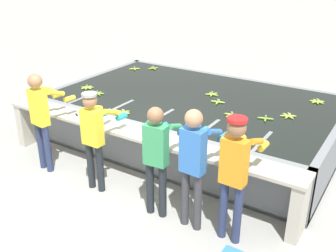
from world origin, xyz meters
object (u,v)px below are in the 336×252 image
banana_bunch_floating_0 (97,94)px  banana_bunch_floating_8 (153,68)px  banana_bunch_floating_4 (212,94)px  knife_0 (77,116)px  worker_1 (94,133)px  banana_bunch_floating_2 (87,88)px  banana_bunch_floating_6 (317,102)px  worker_3 (194,158)px  worker_4 (235,168)px  worker_0 (41,113)px  banana_bunch_floating_7 (218,102)px  banana_bunch_floating_10 (123,113)px  banana_bunch_ledge_0 (237,155)px  banana_bunch_floating_3 (135,69)px  banana_bunch_floating_5 (265,118)px  banana_bunch_floating_1 (232,115)px  banana_bunch_floating_9 (288,116)px  worker_2 (157,152)px

banana_bunch_floating_0 → banana_bunch_floating_8: size_ratio=1.08×
banana_bunch_floating_4 → knife_0: bearing=-122.3°
worker_1 → banana_bunch_floating_4: worker_1 is taller
banana_bunch_floating_2 → banana_bunch_floating_6: size_ratio=1.00×
worker_3 → worker_4: worker_4 is taller
worker_3 → worker_4: size_ratio=1.00×
banana_bunch_floating_0 → worker_0: bearing=-83.8°
banana_bunch_floating_2 → banana_bunch_floating_7: size_ratio=1.00×
worker_0 → banana_bunch_floating_4: worker_0 is taller
banana_bunch_floating_10 → banana_bunch_ledge_0: size_ratio=1.06×
worker_4 → banana_bunch_floating_6: 3.40m
banana_bunch_floating_4 → banana_bunch_floating_7: 0.44m
banana_bunch_floating_3 → banana_bunch_floating_4: same height
banana_bunch_floating_2 → banana_bunch_floating_4: bearing=23.1°
banana_bunch_floating_5 → banana_bunch_floating_7: bearing=163.8°
worker_0 → worker_4: worker_4 is taller
banana_bunch_floating_5 → banana_bunch_floating_6: bearing=68.1°
worker_4 → banana_bunch_floating_1: 2.11m
worker_1 → banana_bunch_floating_1: size_ratio=5.78×
banana_bunch_floating_5 → banana_bunch_floating_9: 0.43m
banana_bunch_ledge_0 → worker_4: bearing=-69.9°
worker_1 → worker_3: worker_3 is taller
banana_bunch_floating_0 → banana_bunch_ledge_0: size_ratio=1.07×
banana_bunch_floating_3 → banana_bunch_floating_10: (1.56, -2.41, -0.00)m
worker_3 → knife_0: 2.59m
banana_bunch_floating_6 → worker_0: bearing=-136.7°
banana_bunch_floating_3 → banana_bunch_floating_10: same height
banana_bunch_floating_5 → worker_2: bearing=-109.7°
banana_bunch_floating_5 → banana_bunch_floating_6: 1.42m
worker_1 → knife_0: bearing=150.3°
banana_bunch_floating_4 → banana_bunch_ledge_0: (1.44, -2.12, 0.00)m
worker_2 → banana_bunch_floating_2: worker_2 is taller
worker_1 → worker_2: bearing=-1.9°
worker_2 → banana_bunch_floating_4: 2.82m
banana_bunch_floating_0 → banana_bunch_floating_7: 2.39m
banana_bunch_ledge_0 → worker_3: bearing=-118.1°
worker_2 → banana_bunch_floating_6: size_ratio=5.86×
worker_3 → banana_bunch_floating_0: 3.42m
banana_bunch_floating_7 → banana_bunch_floating_9: 1.32m
banana_bunch_floating_4 → knife_0: size_ratio=0.90×
worker_1 → banana_bunch_floating_2: (-1.76, 1.71, -0.07)m
banana_bunch_floating_5 → banana_bunch_floating_8: 3.75m
banana_bunch_floating_8 → banana_bunch_floating_10: bearing=-65.9°
banana_bunch_floating_4 → knife_0: banana_bunch_floating_4 is taller
banana_bunch_floating_6 → worker_4: bearing=-93.2°
banana_bunch_floating_2 → banana_bunch_floating_10: size_ratio=1.00×
banana_bunch_floating_6 → banana_bunch_floating_9: size_ratio=0.99×
banana_bunch_floating_0 → banana_bunch_floating_5: same height
worker_4 → banana_bunch_floating_9: (-0.05, 2.39, -0.15)m
worker_1 → banana_bunch_floating_8: worker_1 is taller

